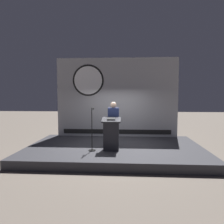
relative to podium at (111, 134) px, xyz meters
name	(u,v)px	position (x,y,z in m)	size (l,w,h in m)	color
ground_plane	(115,154)	(0.09, 0.59, -0.85)	(40.00, 40.00, 0.00)	#6B6056
stage_platform	(115,150)	(0.09, 0.59, -0.70)	(6.40, 4.00, 0.30)	#333338
banner_display	(116,97)	(0.05, 2.44, 1.24)	(5.46, 0.12, 3.55)	#9E9EA3
podium	(111,134)	(0.00, 0.00, 0.00)	(0.64, 0.50, 1.12)	#26262B
speaker_person	(113,124)	(0.05, 0.48, 0.29)	(0.40, 0.26, 1.64)	black
microphone_stand	(92,136)	(-0.64, -0.11, -0.04)	(0.24, 0.47, 1.47)	black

